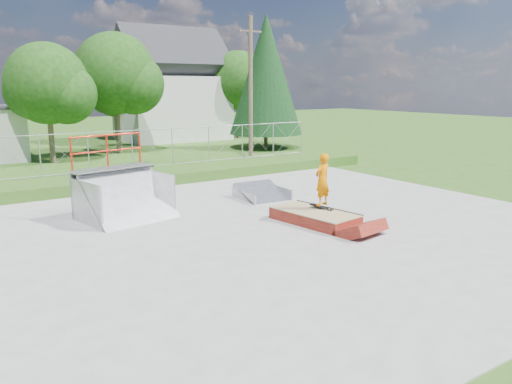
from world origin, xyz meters
TOP-DOWN VIEW (x-y plane):
  - ground at (0.00, 0.00)m, footprint 120.00×120.00m
  - concrete_pad at (0.00, 0.00)m, footprint 20.00×16.00m
  - grass_berm at (0.00, 9.50)m, footprint 24.00×3.00m
  - grind_box at (2.08, -0.07)m, footprint 1.75×2.97m
  - quarter_pipe at (-2.67, 3.74)m, footprint 3.10×2.78m
  - flat_bank_ramp at (2.70, 3.76)m, footprint 1.78×1.89m
  - skateboard at (2.46, 0.03)m, footprint 0.48×0.82m
  - skater at (2.46, 0.03)m, footprint 0.68×0.52m
  - chain_link_fence at (0.00, 10.50)m, footprint 20.00×0.06m
  - gable_house at (9.00, 26.00)m, footprint 8.40×6.08m
  - utility_pole at (7.50, 12.00)m, footprint 0.24×0.24m
  - tree_left_near at (-1.75, 17.83)m, footprint 4.76×4.48m
  - tree_center at (2.78, 19.81)m, footprint 5.44×5.12m
  - tree_right_far at (14.27, 23.82)m, footprint 5.10×4.80m
  - tree_back_mid at (5.21, 27.86)m, footprint 4.08×3.84m
  - conifer_tree at (12.00, 17.00)m, footprint 5.04×5.04m

SIDE VIEW (x-z plane):
  - ground at x=0.00m, z-range 0.00..0.00m
  - concrete_pad at x=0.00m, z-range 0.00..0.04m
  - grind_box at x=2.08m, z-range 0.00..0.42m
  - grass_berm at x=0.00m, z-range 0.00..0.50m
  - flat_bank_ramp at x=2.70m, z-range 0.00..0.52m
  - skateboard at x=2.46m, z-range 0.40..0.52m
  - skater at x=2.46m, z-range 0.46..2.13m
  - quarter_pipe at x=-2.67m, z-range 0.00..2.70m
  - chain_link_fence at x=0.00m, z-range 0.50..2.30m
  - tree_back_mid at x=5.21m, z-range 0.78..6.48m
  - gable_house at x=9.00m, z-range -0.63..8.31m
  - utility_pole at x=7.50m, z-range 0.00..8.00m
  - tree_left_near at x=-1.75m, z-range 0.91..7.56m
  - tree_right_far at x=14.27m, z-range 0.98..8.10m
  - tree_center at x=2.78m, z-range 1.05..8.65m
  - conifer_tree at x=12.00m, z-range 0.50..9.60m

